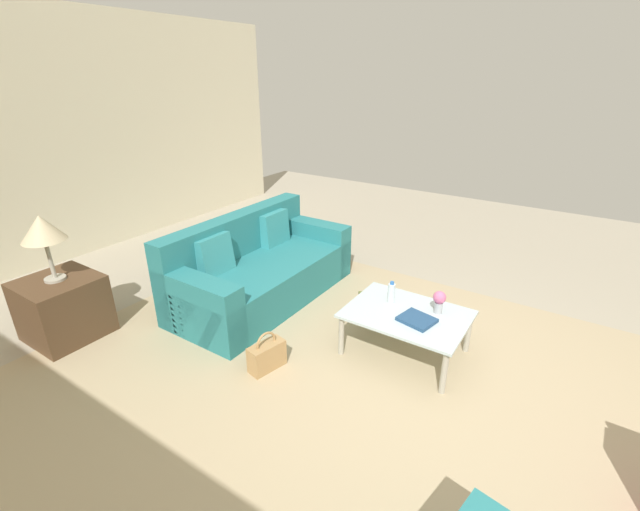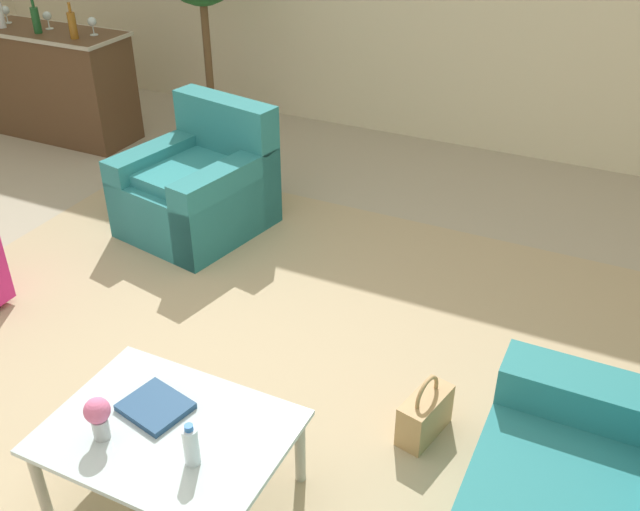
{
  "view_description": "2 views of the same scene",
  "coord_description": "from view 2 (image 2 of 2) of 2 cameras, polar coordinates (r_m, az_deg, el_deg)",
  "views": [
    {
      "loc": [
        -0.73,
        2.58,
        2.33
      ],
      "look_at": [
        0.91,
        0.09,
        1.04
      ],
      "focal_mm": 24.0,
      "sensor_mm": 36.0,
      "label": 1
    },
    {
      "loc": [
        1.93,
        -2.18,
        2.62
      ],
      "look_at": [
        0.71,
        0.34,
        0.9
      ],
      "focal_mm": 40.0,
      "sensor_mm": 36.0,
      "label": 2
    }
  ],
  "objects": [
    {
      "name": "ground_plane",
      "position": [
        3.92,
        -11.86,
        -11.2
      ],
      "size": [
        12.0,
        12.0,
        0.0
      ],
      "primitive_type": "plane",
      "color": "#A89E89"
    },
    {
      "name": "area_rug",
      "position": [
        3.78,
        -2.53,
        -12.21
      ],
      "size": [
        5.2,
        4.4,
        0.01
      ],
      "primitive_type": "cube",
      "color": "tan",
      "rests_on": "ground"
    },
    {
      "name": "armchair",
      "position": [
        5.31,
        -9.41,
        5.29
      ],
      "size": [
        1.01,
        1.07,
        0.91
      ],
      "color": "teal",
      "rests_on": "ground"
    },
    {
      "name": "coffee_table",
      "position": [
        3.21,
        -12.01,
        -14.09
      ],
      "size": [
        1.02,
        0.75,
        0.41
      ],
      "color": "silver",
      "rests_on": "ground"
    },
    {
      "name": "water_bottle",
      "position": [
        2.96,
        -10.27,
        -14.73
      ],
      "size": [
        0.06,
        0.06,
        0.2
      ],
      "color": "silver",
      "rests_on": "coffee_table"
    },
    {
      "name": "coffee_table_book",
      "position": [
        3.26,
        -13.03,
        -11.7
      ],
      "size": [
        0.32,
        0.29,
        0.03
      ],
      "primitive_type": "cube",
      "rotation": [
        0.0,
        0.0,
        -0.22
      ],
      "color": "navy",
      "rests_on": "coffee_table"
    },
    {
      "name": "flower_vase",
      "position": [
        3.13,
        -17.33,
        -12.11
      ],
      "size": [
        0.11,
        0.11,
        0.21
      ],
      "color": "#B2B7BC",
      "rests_on": "coffee_table"
    },
    {
      "name": "bar_console",
      "position": [
        7.25,
        -20.3,
        12.85
      ],
      "size": [
        1.48,
        0.59,
        0.99
      ],
      "color": "#513823",
      "rests_on": "ground"
    },
    {
      "name": "wine_glass_leftmost",
      "position": [
        7.49,
        -23.86,
        17.46
      ],
      "size": [
        0.08,
        0.08,
        0.15
      ],
      "color": "silver",
      "rests_on": "bar_console"
    },
    {
      "name": "wine_glass_left_of_centre",
      "position": [
        7.13,
        -20.99,
        17.41
      ],
      "size": [
        0.08,
        0.08,
        0.15
      ],
      "color": "silver",
      "rests_on": "bar_console"
    },
    {
      "name": "wine_glass_right_of_centre",
      "position": [
        6.79,
        -17.77,
        17.33
      ],
      "size": [
        0.08,
        0.08,
        0.15
      ],
      "color": "silver",
      "rests_on": "bar_console"
    },
    {
      "name": "wine_bottle_clear",
      "position": [
        7.33,
        -24.25,
        17.18
      ],
      "size": [
        0.07,
        0.07,
        0.3
      ],
      "color": "silver",
      "rests_on": "bar_console"
    },
    {
      "name": "wine_bottle_green",
      "position": [
        7.02,
        -21.78,
        17.13
      ],
      "size": [
        0.07,
        0.07,
        0.3
      ],
      "color": "#194C23",
      "rests_on": "bar_console"
    },
    {
      "name": "wine_bottle_amber",
      "position": [
        6.73,
        -19.2,
        17.05
      ],
      "size": [
        0.07,
        0.07,
        0.3
      ],
      "color": "brown",
      "rests_on": "bar_console"
    },
    {
      "name": "handbag_tan",
      "position": [
        3.61,
        8.39,
        -12.44
      ],
      "size": [
        0.21,
        0.34,
        0.36
      ],
      "color": "tan",
      "rests_on": "ground"
    }
  ]
}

